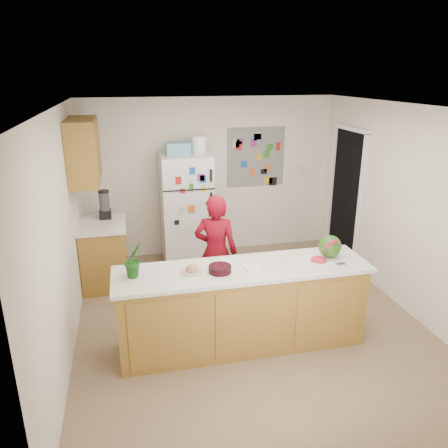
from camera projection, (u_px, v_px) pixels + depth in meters
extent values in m
cube|color=brown|center=(247.00, 319.00, 5.34)|extent=(4.00, 4.50, 0.02)
cube|color=beige|center=(210.00, 177.00, 7.01)|extent=(4.00, 0.02, 2.50)
cube|color=beige|center=(62.00, 235.00, 4.50)|extent=(0.02, 4.50, 2.50)
cube|color=beige|center=(407.00, 209.00, 5.35)|extent=(0.02, 4.50, 2.50)
cube|color=white|center=(251.00, 106.00, 4.51)|extent=(4.00, 4.50, 0.02)
cube|color=black|center=(346.00, 197.00, 6.75)|extent=(0.03, 0.85, 2.04)
cube|color=brown|center=(242.00, 308.00, 4.69)|extent=(2.60, 0.62, 0.88)
cube|color=silver|center=(243.00, 269.00, 4.54)|extent=(2.68, 0.70, 0.04)
cube|color=brown|center=(105.00, 255.00, 6.08)|extent=(0.60, 0.80, 0.86)
cube|color=silver|center=(102.00, 225.00, 5.93)|extent=(0.64, 0.84, 0.04)
cube|color=brown|center=(84.00, 151.00, 5.53)|extent=(0.35, 1.00, 0.80)
cube|color=silver|center=(187.00, 210.00, 6.69)|extent=(0.75, 0.70, 1.70)
cube|color=#5999B2|center=(178.00, 149.00, 6.36)|extent=(0.35, 0.28, 0.18)
cube|color=slate|center=(256.00, 157.00, 7.04)|extent=(0.95, 0.01, 0.95)
imported|color=maroon|center=(216.00, 252.00, 5.39)|extent=(0.63, 0.52, 1.47)
cylinder|color=black|center=(105.00, 205.00, 6.07)|extent=(0.14, 0.14, 0.38)
cube|color=white|center=(325.00, 258.00, 4.74)|extent=(0.44, 0.37, 0.01)
sphere|color=#2F5F13|center=(330.00, 246.00, 4.73)|extent=(0.25, 0.25, 0.25)
cylinder|color=red|center=(319.00, 260.00, 4.67)|extent=(0.16, 0.16, 0.02)
cylinder|color=black|center=(220.00, 269.00, 4.42)|extent=(0.30, 0.30, 0.07)
cylinder|color=white|center=(223.00, 263.00, 4.56)|extent=(0.18, 0.18, 0.06)
cylinder|color=#040061|center=(217.00, 270.00, 4.41)|extent=(0.14, 0.14, 0.05)
cylinder|color=beige|center=(192.00, 271.00, 4.43)|extent=(0.27, 0.27, 0.02)
cube|color=white|center=(254.00, 268.00, 4.49)|extent=(0.20, 0.19, 0.02)
cube|color=slate|center=(341.00, 264.00, 4.61)|extent=(0.09, 0.04, 0.01)
imported|color=#174714|center=(134.00, 260.00, 4.29)|extent=(0.25, 0.25, 0.36)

